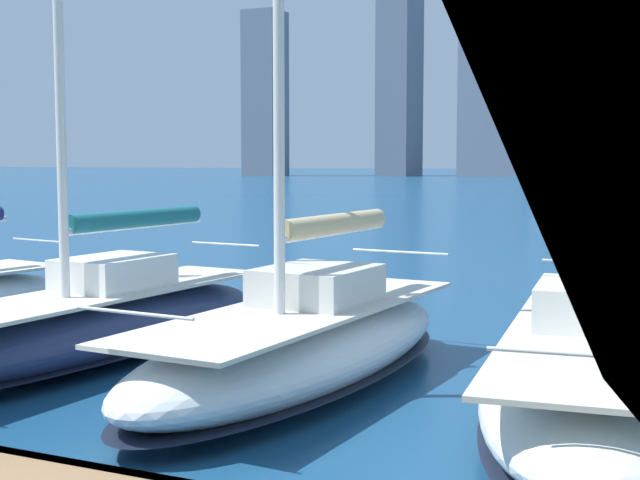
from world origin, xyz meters
name	(u,v)px	position (x,y,z in m)	size (l,w,h in m)	color
sailboat_forest	(604,376)	(-3.99, -6.40, 0.70)	(3.67, 8.26, 10.19)	white
sailboat_tan	(302,342)	(0.36, -6.74, 0.69)	(3.06, 8.33, 9.79)	silver
sailboat_teal	(96,321)	(4.30, -6.89, 0.68)	(2.84, 8.75, 9.88)	navy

